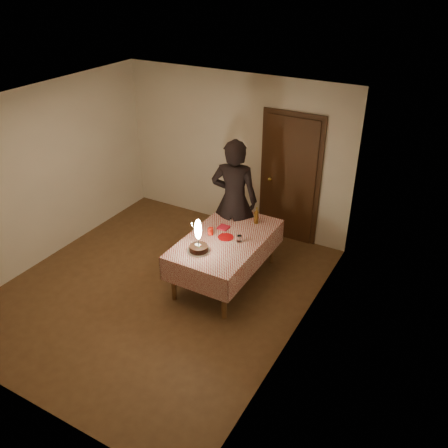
# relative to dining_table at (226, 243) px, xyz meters

# --- Properties ---
(ground) EXTENTS (4.00, 4.50, 0.01)m
(ground) POSITION_rel_dining_table_xyz_m (-0.71, -0.67, -0.61)
(ground) COLOR brown
(ground) RESTS_ON ground
(room_shell) EXTENTS (4.04, 4.54, 2.62)m
(room_shell) POSITION_rel_dining_table_xyz_m (-0.68, -0.59, 1.04)
(room_shell) COLOR silver
(room_shell) RESTS_ON ground
(dining_table) EXTENTS (1.02, 1.72, 0.71)m
(dining_table) POSITION_rel_dining_table_xyz_m (0.00, 0.00, 0.00)
(dining_table) COLOR brown
(dining_table) RESTS_ON ground
(birthday_cake) EXTENTS (0.31, 0.31, 0.47)m
(birthday_cake) POSITION_rel_dining_table_xyz_m (-0.14, -0.47, 0.23)
(birthday_cake) COLOR white
(birthday_cake) RESTS_ON dining_table
(red_plate) EXTENTS (0.22, 0.22, 0.01)m
(red_plate) POSITION_rel_dining_table_xyz_m (-0.00, 0.00, 0.10)
(red_plate) COLOR #A60B0C
(red_plate) RESTS_ON dining_table
(red_cup) EXTENTS (0.08, 0.08, 0.10)m
(red_cup) POSITION_rel_dining_table_xyz_m (-0.23, -0.03, 0.15)
(red_cup) COLOR red
(red_cup) RESTS_ON dining_table
(clear_cup) EXTENTS (0.07, 0.07, 0.09)m
(clear_cup) POSITION_rel_dining_table_xyz_m (0.21, 0.00, 0.14)
(clear_cup) COLOR silver
(clear_cup) RESTS_ON dining_table
(napkin_stack) EXTENTS (0.15, 0.15, 0.02)m
(napkin_stack) POSITION_rel_dining_table_xyz_m (-0.16, 0.22, 0.11)
(napkin_stack) COLOR #A61321
(napkin_stack) RESTS_ON dining_table
(cola_bottle) EXTENTS (0.10, 0.10, 0.32)m
(cola_bottle) POSITION_rel_dining_table_xyz_m (-0.21, 0.63, 0.25)
(cola_bottle) COLOR black
(cola_bottle) RESTS_ON dining_table
(amber_bottle_right) EXTENTS (0.06, 0.06, 0.25)m
(amber_bottle_right) POSITION_rel_dining_table_xyz_m (0.19, 0.58, 0.21)
(amber_bottle_right) COLOR #58340F
(amber_bottle_right) RESTS_ON dining_table
(photographer) EXTENTS (0.79, 0.62, 1.90)m
(photographer) POSITION_rel_dining_table_xyz_m (-0.22, 0.64, 0.34)
(photographer) COLOR black
(photographer) RESTS_ON ground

